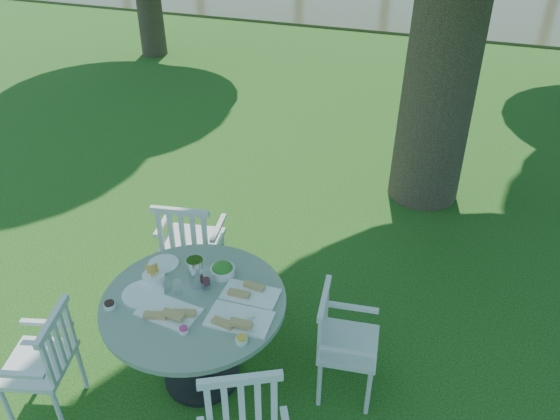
{
  "coord_description": "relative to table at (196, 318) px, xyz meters",
  "views": [
    {
      "loc": [
        1.26,
        -3.39,
        3.32
      ],
      "look_at": [
        0.0,
        0.2,
        0.85
      ],
      "focal_mm": 35.0,
      "sensor_mm": 36.0,
      "label": 1
    }
  ],
  "objects": [
    {
      "name": "chair_sw",
      "position": [
        -0.8,
        -0.58,
        -0.09
      ],
      "size": [
        0.52,
        0.54,
        0.89
      ],
      "rotation": [
        0.0,
        0.0,
        -1.31
      ],
      "color": "silver",
      "rests_on": "ground"
    },
    {
      "name": "ground",
      "position": [
        0.22,
        0.96,
        -0.61
      ],
      "size": [
        140.0,
        140.0,
        0.0
      ],
      "primitive_type": "plane",
      "color": "#10380B",
      "rests_on": "ground"
    },
    {
      "name": "tableware",
      "position": [
        -0.02,
        0.07,
        0.21
      ],
      "size": [
        1.12,
        0.72,
        0.23
      ],
      "color": "white",
      "rests_on": "table"
    },
    {
      "name": "chair_nw",
      "position": [
        -0.5,
        0.85,
        -0.05
      ],
      "size": [
        0.56,
        0.53,
        0.96
      ],
      "rotation": [
        0.0,
        0.0,
        -2.97
      ],
      "color": "silver",
      "rests_on": "ground"
    },
    {
      "name": "chair_ne",
      "position": [
        0.96,
        0.25,
        -0.11
      ],
      "size": [
        0.46,
        0.48,
        0.86
      ],
      "rotation": [
        0.0,
        0.0,
        -4.59
      ],
      "color": "silver",
      "rests_on": "ground"
    },
    {
      "name": "table",
      "position": [
        0.0,
        0.0,
        0.0
      ],
      "size": [
        1.27,
        1.27,
        0.78
      ],
      "color": "black",
      "rests_on": "ground"
    }
  ]
}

